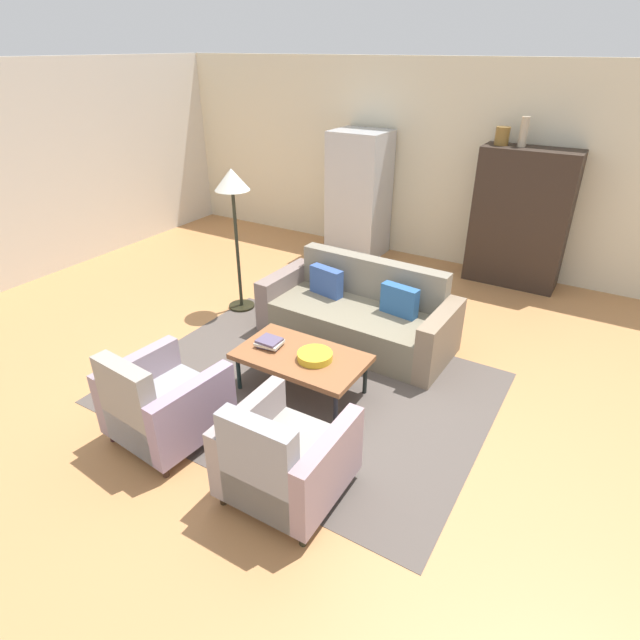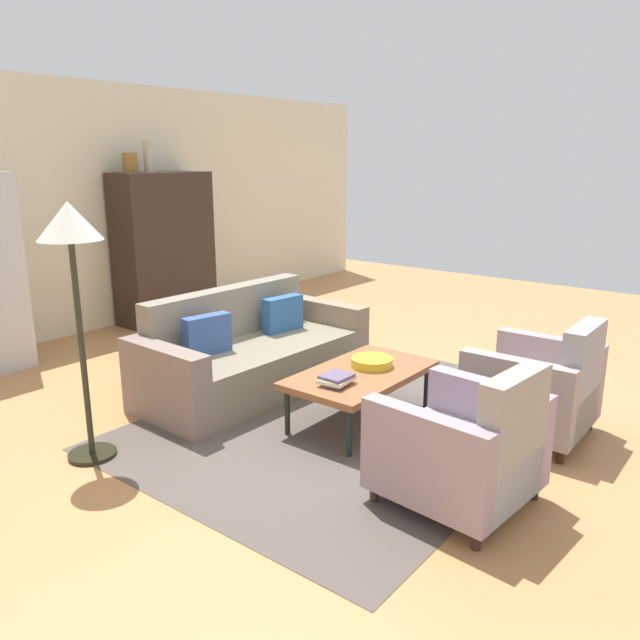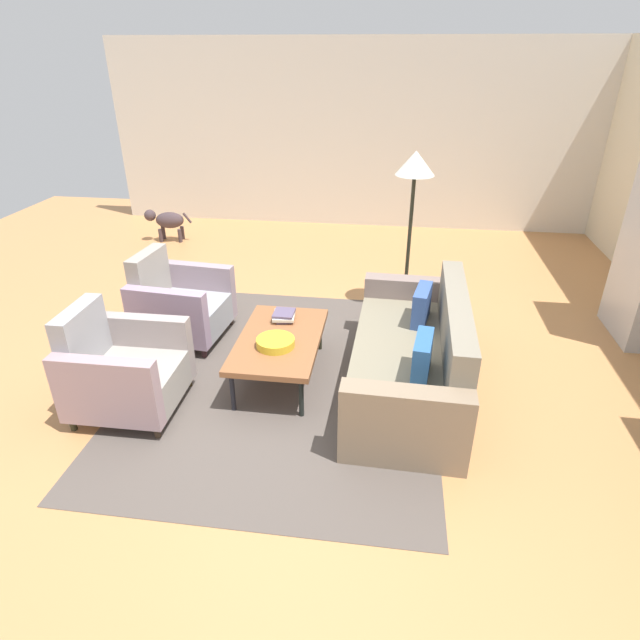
% 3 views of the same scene
% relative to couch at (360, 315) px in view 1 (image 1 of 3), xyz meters
% --- Properties ---
extents(ground_plane, '(11.97, 11.97, 0.00)m').
position_rel_couch_xyz_m(ground_plane, '(0.27, -1.00, -0.29)').
color(ground_plane, '#BC814C').
extents(wall_back, '(9.98, 0.12, 2.80)m').
position_rel_couch_xyz_m(wall_back, '(0.27, 2.83, 1.11)').
color(wall_back, beige).
rests_on(wall_back, ground).
extents(area_rug, '(3.40, 2.60, 0.01)m').
position_rel_couch_xyz_m(area_rug, '(-0.00, -1.14, -0.28)').
color(area_rug, '#544B45').
rests_on(area_rug, ground).
extents(couch, '(2.12, 0.96, 0.86)m').
position_rel_couch_xyz_m(couch, '(0.00, 0.00, 0.00)').
color(couch, '#79705A').
rests_on(couch, ground).
extents(coffee_table, '(1.20, 0.70, 0.40)m').
position_rel_couch_xyz_m(coffee_table, '(-0.00, -1.19, 0.08)').
color(coffee_table, black).
rests_on(coffee_table, ground).
extents(armchair_left, '(0.87, 0.87, 0.88)m').
position_rel_couch_xyz_m(armchair_left, '(-0.61, -2.35, 0.06)').
color(armchair_left, '#352721').
rests_on(armchair_left, ground).
extents(armchair_right, '(0.81, 0.81, 0.88)m').
position_rel_couch_xyz_m(armchair_right, '(0.60, -2.35, 0.06)').
color(armchair_right, '#2D2310').
rests_on(armchair_right, ground).
extents(fruit_bowl, '(0.32, 0.32, 0.07)m').
position_rel_couch_xyz_m(fruit_bowl, '(0.15, -1.19, 0.15)').
color(fruit_bowl, gold).
rests_on(fruit_bowl, coffee_table).
extents(book_stack, '(0.26, 0.22, 0.08)m').
position_rel_couch_xyz_m(book_stack, '(-0.34, -1.21, 0.16)').
color(book_stack, '#554769').
rests_on(book_stack, coffee_table).
extents(cabinet, '(1.20, 0.51, 1.80)m').
position_rel_couch_xyz_m(cabinet, '(1.07, 2.48, 0.61)').
color(cabinet, '#30241D').
rests_on(cabinet, ground).
extents(vase_tall, '(0.18, 0.18, 0.22)m').
position_rel_couch_xyz_m(vase_tall, '(0.67, 2.48, 1.62)').
color(vase_tall, brown).
rests_on(vase_tall, cabinet).
extents(vase_round, '(0.10, 0.10, 0.36)m').
position_rel_couch_xyz_m(vase_round, '(0.92, 2.48, 1.69)').
color(vase_round, '#BBAA8D').
rests_on(vase_round, cabinet).
extents(refrigerator, '(0.80, 0.73, 1.85)m').
position_rel_couch_xyz_m(refrigerator, '(-1.27, 2.38, 0.64)').
color(refrigerator, '#B7BABF').
rests_on(refrigerator, ground).
extents(floor_lamp, '(0.40, 0.40, 1.72)m').
position_rel_couch_xyz_m(floor_lamp, '(-1.62, -0.09, 1.16)').
color(floor_lamp, black).
rests_on(floor_lamp, ground).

